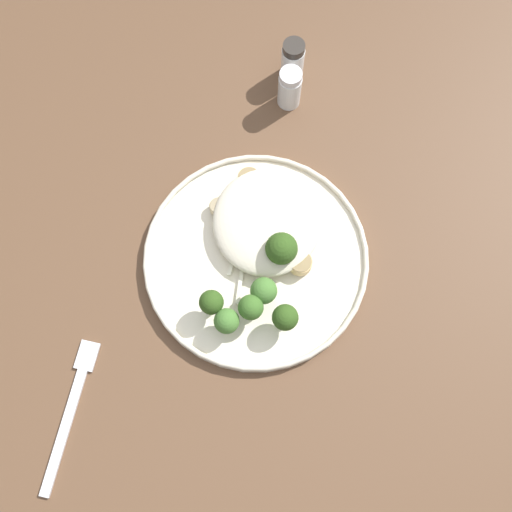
{
  "coord_description": "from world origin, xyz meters",
  "views": [
    {
      "loc": [
        -0.27,
        -0.03,
        1.52
      ],
      "look_at": [
        -0.03,
        -0.01,
        0.76
      ],
      "focal_mm": 44.14,
      "sensor_mm": 36.0,
      "label": 1
    }
  ],
  "objects": [
    {
      "name": "dinner_plate",
      "position": [
        -0.03,
        -0.01,
        0.75
      ],
      "size": [
        0.29,
        0.29,
        0.02
      ],
      "color": "beige",
      "rests_on": "wooden_dining_table"
    },
    {
      "name": "seared_scallop_tilted_round",
      "position": [
        0.04,
        -0.03,
        0.76
      ],
      "size": [
        0.04,
        0.04,
        0.01
      ],
      "color": "#E5C689",
      "rests_on": "dinner_plate"
    },
    {
      "name": "wooden_dining_table",
      "position": [
        0.0,
        0.0,
        0.66
      ],
      "size": [
        1.4,
        1.0,
        0.74
      ],
      "color": "brown",
      "rests_on": "ground"
    },
    {
      "name": "onion_sliver_curled_piece",
      "position": [
        -0.07,
        0.01,
        0.75
      ],
      "size": [
        0.05,
        0.01,
        0.0
      ],
      "primitive_type": "cube",
      "rotation": [
        0.0,
        0.0,
        6.27
      ],
      "color": "silver",
      "rests_on": "dinner_plate"
    },
    {
      "name": "broccoli_floret_small_sprig",
      "position": [
        -0.03,
        -0.04,
        0.78
      ],
      "size": [
        0.04,
        0.04,
        0.06
      ],
      "color": "#89A356",
      "rests_on": "dinner_plate"
    },
    {
      "name": "broccoli_floret_near_rim",
      "position": [
        -0.11,
        -0.05,
        0.78
      ],
      "size": [
        0.03,
        0.03,
        0.05
      ],
      "color": "#7A994C",
      "rests_on": "dinner_plate"
    },
    {
      "name": "seared_scallop_right_edge",
      "position": [
        0.03,
        -0.06,
        0.76
      ],
      "size": [
        0.03,
        0.03,
        0.01
      ],
      "color": "#E5C689",
      "rests_on": "dinner_plate"
    },
    {
      "name": "broccoli_floret_rear_charred",
      "position": [
        -0.1,
        0.04,
        0.78
      ],
      "size": [
        0.03,
        0.03,
        0.05
      ],
      "color": "#89A356",
      "rests_on": "dinner_plate"
    },
    {
      "name": "seared_scallop_center_golden",
      "position": [
        0.07,
        0.02,
        0.76
      ],
      "size": [
        0.03,
        0.03,
        0.02
      ],
      "color": "#DBB77A",
      "rests_on": "dinner_plate"
    },
    {
      "name": "salt_shaker",
      "position": [
        0.21,
        -0.02,
        0.77
      ],
      "size": [
        0.03,
        0.03,
        0.07
      ],
      "color": "white",
      "rests_on": "wooden_dining_table"
    },
    {
      "name": "broccoli_floret_beside_noodles",
      "position": [
        -0.08,
        -0.02,
        0.78
      ],
      "size": [
        0.03,
        0.03,
        0.05
      ],
      "color": "#89A356",
      "rests_on": "dinner_plate"
    },
    {
      "name": "pepper_shaker",
      "position": [
        0.25,
        -0.02,
        0.77
      ],
      "size": [
        0.03,
        0.03,
        0.07
      ],
      "color": "white",
      "rests_on": "wooden_dining_table"
    },
    {
      "name": "ground",
      "position": [
        0.0,
        0.0,
        0.0
      ],
      "size": [
        6.0,
        6.0,
        0.0
      ],
      "primitive_type": "plane",
      "color": "#47423D"
    },
    {
      "name": "noodle_bed",
      "position": [
        0.01,
        -0.01,
        0.77
      ],
      "size": [
        0.15,
        0.14,
        0.03
      ],
      "color": "beige",
      "rests_on": "dinner_plate"
    },
    {
      "name": "seared_scallop_large_seared",
      "position": [
        0.03,
        0.05,
        0.76
      ],
      "size": [
        0.02,
        0.02,
        0.01
      ],
      "color": "beige",
      "rests_on": "dinner_plate"
    },
    {
      "name": "dinner_fork",
      "position": [
        -0.25,
        0.2,
        0.74
      ],
      "size": [
        0.19,
        0.04,
        0.0
      ],
      "color": "silver",
      "rests_on": "wooden_dining_table"
    },
    {
      "name": "broccoli_floret_front_edge",
      "position": [
        -0.12,
        0.02,
        0.78
      ],
      "size": [
        0.03,
        0.03,
        0.05
      ],
      "color": "#7A994C",
      "rests_on": "dinner_plate"
    },
    {
      "name": "seared_scallop_left_edge",
      "position": [
        -0.04,
        -0.06,
        0.76
      ],
      "size": [
        0.03,
        0.03,
        0.02
      ],
      "color": "#DBB77A",
      "rests_on": "dinner_plate"
    },
    {
      "name": "onion_sliver_short_strip",
      "position": [
        -0.04,
        0.02,
        0.75
      ],
      "size": [
        0.05,
        0.01,
        0.0
      ],
      "primitive_type": "cube",
      "rotation": [
        0.0,
        0.0,
        2.97
      ],
      "color": "silver",
      "rests_on": "dinner_plate"
    },
    {
      "name": "broccoli_floret_split_head",
      "position": [
        -0.11,
        -0.01,
        0.78
      ],
      "size": [
        0.03,
        0.03,
        0.05
      ],
      "color": "#7A994C",
      "rests_on": "dinner_plate"
    },
    {
      "name": "seared_scallop_tiny_bay",
      "position": [
        -0.01,
        -0.04,
        0.76
      ],
      "size": [
        0.03,
        0.03,
        0.02
      ],
      "color": "beige",
      "rests_on": "dinner_plate"
    }
  ]
}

